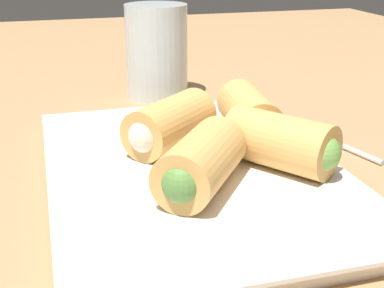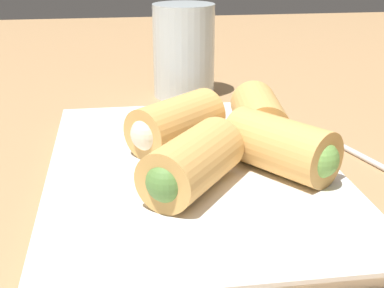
% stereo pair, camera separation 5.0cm
% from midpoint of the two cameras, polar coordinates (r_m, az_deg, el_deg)
% --- Properties ---
extents(table_surface, '(1.80, 1.40, 0.02)m').
position_cam_midpoint_polar(table_surface, '(0.45, 2.76, -4.04)').
color(table_surface, '#A87F54').
rests_on(table_surface, ground).
extents(serving_plate, '(0.32, 0.22, 0.01)m').
position_cam_midpoint_polar(serving_plate, '(0.42, 3.41, -3.15)').
color(serving_plate, white).
rests_on(serving_plate, table_surface).
extents(roll_front_left, '(0.09, 0.08, 0.04)m').
position_cam_midpoint_polar(roll_front_left, '(0.40, 13.39, -0.44)').
color(roll_front_left, '#DBA356').
rests_on(roll_front_left, serving_plate).
extents(roll_front_right, '(0.09, 0.08, 0.04)m').
position_cam_midpoint_polar(roll_front_right, '(0.36, 3.68, -2.32)').
color(roll_front_right, '#DBA356').
rests_on(roll_front_right, serving_plate).
extents(roll_back_left, '(0.09, 0.09, 0.04)m').
position_cam_midpoint_polar(roll_back_left, '(0.44, 1.20, 2.09)').
color(roll_back_left, '#DBA356').
rests_on(roll_back_left, serving_plate).
extents(roll_back_right, '(0.09, 0.05, 0.04)m').
position_cam_midpoint_polar(roll_back_right, '(0.47, 10.30, 2.73)').
color(roll_back_right, '#DBA356').
rests_on(roll_back_right, serving_plate).
extents(drinking_glass, '(0.07, 0.07, 0.11)m').
position_cam_midpoint_polar(drinking_glass, '(0.64, 1.38, 9.89)').
color(drinking_glass, silver).
rests_on(drinking_glass, table_surface).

